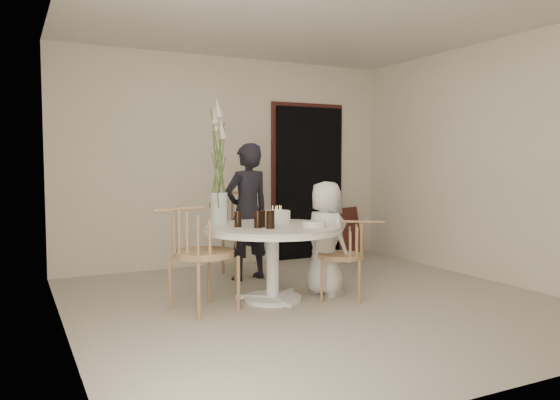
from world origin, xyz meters
name	(u,v)px	position (x,y,z in m)	size (l,w,h in m)	color
ground	(317,302)	(0.00, 0.00, 0.00)	(4.50, 4.50, 0.00)	beige
room_shell	(318,133)	(0.00, 0.00, 1.62)	(4.50, 4.50, 4.50)	silver
doorway	(309,183)	(1.15, 2.19, 1.05)	(1.00, 0.10, 2.10)	black
door_trim	(307,179)	(1.15, 2.23, 1.11)	(1.12, 0.03, 2.22)	#53241C
table	(273,237)	(-0.35, 0.25, 0.62)	(1.33, 1.33, 0.73)	white
picture_frame	(349,232)	(1.67, 1.95, 0.35)	(0.53, 0.04, 0.71)	#53241C
chair_far	(243,221)	(-0.11, 1.56, 0.64)	(0.57, 0.62, 0.99)	tan
chair_right	(352,248)	(0.38, -0.03, 0.50)	(0.59, 0.58, 0.78)	tan
chair_left	(191,244)	(-1.18, 0.18, 0.62)	(0.67, 0.64, 0.96)	tan
girl	(247,212)	(-0.19, 1.24, 0.78)	(0.57, 0.37, 1.56)	black
boy	(326,238)	(0.24, 0.23, 0.58)	(0.56, 0.37, 1.15)	white
birthday_cake	(277,217)	(-0.21, 0.44, 0.79)	(0.26, 0.26, 0.18)	white
cola_tumbler_a	(270,220)	(-0.47, 0.06, 0.81)	(0.08, 0.08, 0.17)	black
cola_tumbler_b	(258,219)	(-0.54, 0.17, 0.81)	(0.07, 0.07, 0.16)	black
cola_tumbler_c	(238,219)	(-0.69, 0.31, 0.80)	(0.07, 0.07, 0.15)	black
cola_tumbler_d	(262,219)	(-0.49, 0.19, 0.81)	(0.08, 0.08, 0.16)	black
plate_stack	(314,224)	(-0.04, -0.01, 0.76)	(0.22, 0.22, 0.06)	white
flower_vase	(219,172)	(-0.76, 0.61, 1.25)	(0.17, 0.17, 1.24)	silver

